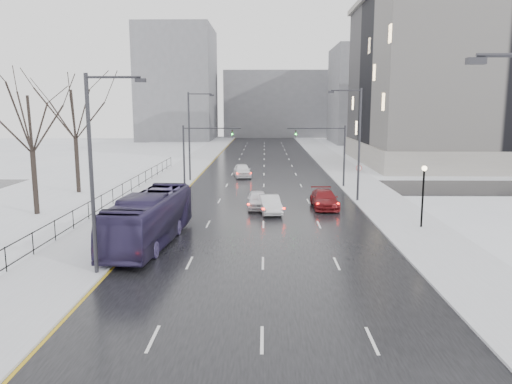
# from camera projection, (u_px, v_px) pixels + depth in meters

# --- Properties ---
(road) EXTENTS (16.00, 150.00, 0.04)m
(road) POSITION_uv_depth(u_px,v_px,m) (264.00, 172.00, 64.50)
(road) COLOR black
(road) RESTS_ON ground
(cross_road) EXTENTS (130.00, 10.00, 0.04)m
(cross_road) POSITION_uv_depth(u_px,v_px,m) (264.00, 187.00, 52.67)
(cross_road) COLOR black
(cross_road) RESTS_ON ground
(sidewalk_left) EXTENTS (5.00, 150.00, 0.16)m
(sidewalk_left) POSITION_uv_depth(u_px,v_px,m) (183.00, 172.00, 64.67)
(sidewalk_left) COLOR silver
(sidewalk_left) RESTS_ON ground
(sidewalk_right) EXTENTS (5.00, 150.00, 0.16)m
(sidewalk_right) POSITION_uv_depth(u_px,v_px,m) (345.00, 172.00, 64.31)
(sidewalk_right) COLOR silver
(sidewalk_right) RESTS_ON ground
(park_strip) EXTENTS (14.00, 150.00, 0.12)m
(park_strip) POSITION_uv_depth(u_px,v_px,m) (110.00, 172.00, 64.83)
(park_strip) COLOR white
(park_strip) RESTS_ON ground
(tree_park_d) EXTENTS (8.75, 8.75, 12.50)m
(tree_park_d) POSITION_uv_depth(u_px,v_px,m) (37.00, 215.00, 39.19)
(tree_park_d) COLOR black
(tree_park_d) RESTS_ON ground
(tree_park_e) EXTENTS (9.45, 9.45, 13.50)m
(tree_park_e) POSITION_uv_depth(u_px,v_px,m) (79.00, 193.00, 49.05)
(tree_park_e) COLOR black
(tree_park_e) RESTS_ON ground
(iron_fence) EXTENTS (0.06, 70.00, 1.30)m
(iron_fence) POSITION_uv_depth(u_px,v_px,m) (78.00, 215.00, 35.01)
(iron_fence) COLOR black
(iron_fence) RESTS_ON sidewalk_left
(streetlight_r_mid) EXTENTS (2.95, 0.25, 10.00)m
(streetlight_r_mid) POSITION_uv_depth(u_px,v_px,m) (357.00, 139.00, 43.70)
(streetlight_r_mid) COLOR #2D2D33
(streetlight_r_mid) RESTS_ON ground
(streetlight_l_near) EXTENTS (2.95, 0.25, 10.00)m
(streetlight_l_near) POSITION_uv_depth(u_px,v_px,m) (96.00, 165.00, 24.27)
(streetlight_l_near) COLOR #2D2D33
(streetlight_l_near) RESTS_ON ground
(streetlight_l_far) EXTENTS (2.95, 0.25, 10.00)m
(streetlight_l_far) POSITION_uv_depth(u_px,v_px,m) (191.00, 132.00, 55.81)
(streetlight_l_far) COLOR #2D2D33
(streetlight_l_far) RESTS_ON ground
(lamppost_r_mid) EXTENTS (0.36, 0.36, 4.28)m
(lamppost_r_mid) POSITION_uv_depth(u_px,v_px,m) (423.00, 187.00, 34.25)
(lamppost_r_mid) COLOR black
(lamppost_r_mid) RESTS_ON sidewalk_right
(mast_signal_right) EXTENTS (6.10, 0.33, 6.50)m
(mast_signal_right) POSITION_uv_depth(u_px,v_px,m) (334.00, 149.00, 51.85)
(mast_signal_right) COLOR #2D2D33
(mast_signal_right) RESTS_ON ground
(mast_signal_left) EXTENTS (6.10, 0.33, 6.50)m
(mast_signal_left) POSITION_uv_depth(u_px,v_px,m) (194.00, 148.00, 52.10)
(mast_signal_left) COLOR #2D2D33
(mast_signal_left) RESTS_ON ground
(no_uturn_sign) EXTENTS (0.60, 0.06, 2.70)m
(no_uturn_sign) POSITION_uv_depth(u_px,v_px,m) (359.00, 171.00, 48.19)
(no_uturn_sign) COLOR #2D2D33
(no_uturn_sign) RESTS_ON sidewalk_right
(civic_building) EXTENTS (41.00, 31.00, 24.80)m
(civic_building) POSITION_uv_depth(u_px,v_px,m) (500.00, 87.00, 73.83)
(civic_building) COLOR gray
(civic_building) RESTS_ON ground
(bldg_far_right) EXTENTS (24.00, 20.00, 22.00)m
(bldg_far_right) POSITION_uv_depth(u_px,v_px,m) (384.00, 95.00, 116.35)
(bldg_far_right) COLOR slate
(bldg_far_right) RESTS_ON ground
(bldg_far_left) EXTENTS (18.00, 22.00, 28.00)m
(bldg_far_left) POSITION_uv_depth(u_px,v_px,m) (178.00, 84.00, 126.55)
(bldg_far_left) COLOR slate
(bldg_far_left) RESTS_ON ground
(bldg_far_center) EXTENTS (30.00, 18.00, 18.00)m
(bldg_far_center) POSITION_uv_depth(u_px,v_px,m) (279.00, 104.00, 141.74)
(bldg_far_center) COLOR slate
(bldg_far_center) RESTS_ON ground
(bus) EXTENTS (3.54, 11.54, 3.17)m
(bus) POSITION_uv_depth(u_px,v_px,m) (150.00, 218.00, 30.71)
(bus) COLOR #2F274D
(bus) RESTS_ON road
(sedan_center_near) EXTENTS (1.92, 4.33, 1.45)m
(sedan_center_near) POSITION_uv_depth(u_px,v_px,m) (258.00, 200.00, 41.53)
(sedan_center_near) COLOR white
(sedan_center_near) RESTS_ON road
(sedan_right_near) EXTENTS (2.06, 4.43, 1.41)m
(sedan_right_near) POSITION_uv_depth(u_px,v_px,m) (270.00, 204.00, 39.71)
(sedan_right_near) COLOR silver
(sedan_right_near) RESTS_ON road
(sedan_right_far) EXTENTS (2.18, 5.15, 1.48)m
(sedan_right_far) POSITION_uv_depth(u_px,v_px,m) (324.00, 199.00, 41.75)
(sedan_right_far) COLOR maroon
(sedan_right_far) RESTS_ON road
(sedan_center_far) EXTENTS (2.50, 4.90, 1.60)m
(sedan_center_far) POSITION_uv_depth(u_px,v_px,m) (242.00, 170.00, 59.95)
(sedan_center_far) COLOR white
(sedan_center_far) RESTS_ON road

